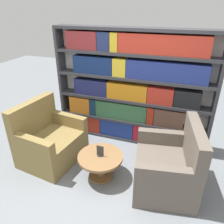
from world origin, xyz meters
TOP-DOWN VIEW (x-y plane):
  - ground_plane at (0.00, 0.00)m, footprint 14.00×14.00m
  - bookshelf at (0.02, 1.39)m, footprint 2.77×0.30m
  - armchair_left at (-1.09, 0.35)m, footprint 0.91×1.04m
  - armchair_right at (0.83, 0.35)m, footprint 0.96×1.07m
  - coffee_table at (-0.13, 0.21)m, footprint 0.66×0.66m
  - table_sign at (-0.13, 0.21)m, footprint 0.10×0.06m

SIDE VIEW (x-z plane):
  - ground_plane at x=0.00m, z-range 0.00..0.00m
  - coffee_table at x=-0.13m, z-range 0.08..0.47m
  - armchair_left at x=-1.09m, z-range -0.17..0.82m
  - armchair_right at x=0.83m, z-range -0.17..0.82m
  - table_sign at x=-0.13m, z-range 0.37..0.54m
  - bookshelf at x=0.02m, z-range -0.01..2.03m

